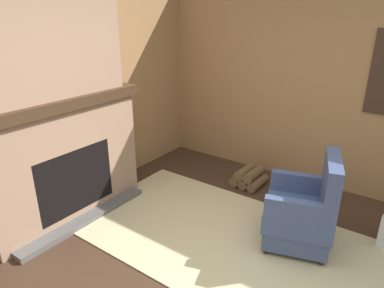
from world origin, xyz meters
The scene contains 8 objects.
wood_panel_wall_left centered at (-2.38, 0.00, 1.28)m, with size 0.06×5.30×2.56m.
wood_panel_wall_back centered at (0.02, 2.38, 1.29)m, with size 5.30×0.09×2.56m.
fireplace_hearth centered at (-2.12, 0.00, 0.67)m, with size 0.64×1.85×1.34m.
chimney_breast centered at (-2.13, 0.00, 1.94)m, with size 0.38×1.54×1.19m.
area_rug centered at (-0.17, 0.63, 0.01)m, with size 3.67×1.70×0.01m.
armchair centered at (0.17, 0.98, 0.35)m, with size 0.78×0.80×0.94m.
firewood_stack centered at (-0.79, 1.80, 0.11)m, with size 0.39×0.40×0.23m.
storage_case centered at (-2.18, 0.10, 1.42)m, with size 0.15×0.24×0.16m.
Camera 1 is at (0.94, -1.91, 2.13)m, focal length 32.00 mm.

